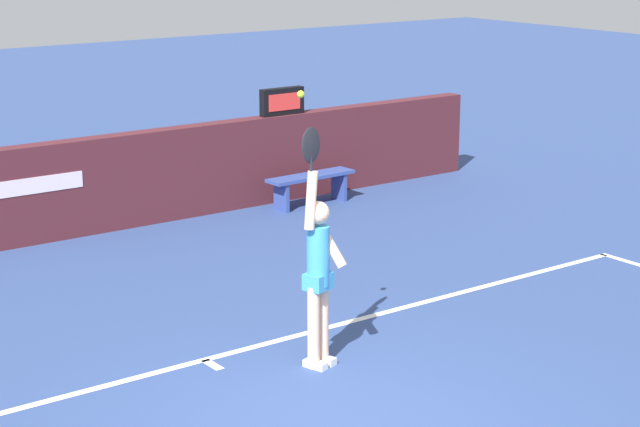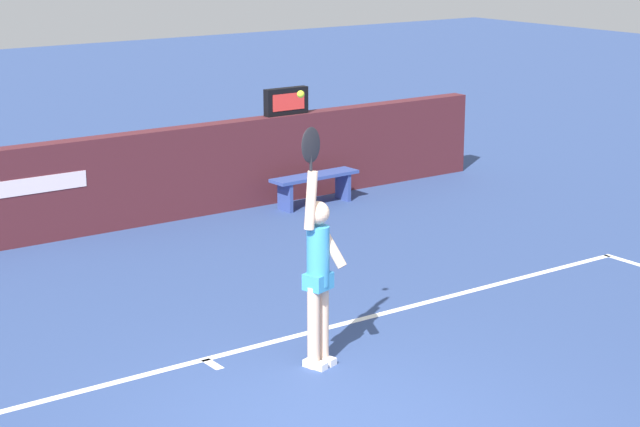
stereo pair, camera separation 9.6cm
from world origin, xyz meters
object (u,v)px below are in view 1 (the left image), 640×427
at_px(speed_display, 282,101).
at_px(tennis_player, 318,269).
at_px(tennis_ball, 301,94).
at_px(courtside_bench_near, 311,182).

bearing_deg(speed_display, tennis_player, -121.46).
bearing_deg(speed_display, tennis_ball, -122.83).
relative_size(speed_display, tennis_ball, 10.60).
distance_m(tennis_player, tennis_ball, 1.70).
height_order(tennis_player, courtside_bench_near, tennis_player).
bearing_deg(courtside_bench_near, tennis_player, -125.16).
relative_size(tennis_player, tennis_ball, 34.51).
bearing_deg(tennis_player, tennis_ball, 157.22).
distance_m(tennis_ball, courtside_bench_near, 6.74).
bearing_deg(tennis_ball, speed_display, 57.17).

